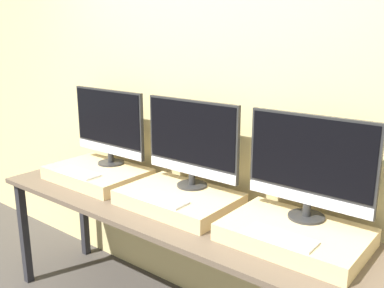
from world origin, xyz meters
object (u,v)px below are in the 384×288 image
monitor_center (192,141)px  monitor_right (310,164)px  keyboard_center (160,199)px  keyboard_right (280,237)px  keyboard_left (78,172)px  monitor_left (109,124)px

monitor_center → monitor_right: size_ratio=1.00×
keyboard_center → keyboard_right: size_ratio=1.00×
monitor_right → keyboard_left: bearing=-169.1°
monitor_center → keyboard_right: bearing=-21.0°
monitor_left → keyboard_left: (-0.00, -0.27, -0.27)m
monitor_left → monitor_center: same height
keyboard_left → monitor_right: bearing=10.9°
monitor_left → monitor_center: bearing=0.0°
monitor_center → monitor_left: bearing=180.0°
monitor_left → monitor_center: size_ratio=1.00×
keyboard_right → monitor_left: bearing=169.1°
keyboard_left → keyboard_right: bearing=0.0°
keyboard_center → monitor_left: bearing=159.0°
monitor_left → keyboard_right: size_ratio=1.98×
monitor_left → keyboard_left: monitor_left is taller
monitor_center → keyboard_left: bearing=-159.0°
monitor_left → keyboard_right: bearing=-10.9°
monitor_center → keyboard_center: size_ratio=1.98×
monitor_center → keyboard_right: monitor_center is taller
keyboard_left → monitor_center: monitor_center is taller
monitor_left → monitor_right: (1.42, 0.00, 0.00)m
keyboard_center → keyboard_right: (0.71, 0.00, 0.00)m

